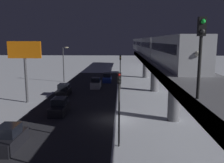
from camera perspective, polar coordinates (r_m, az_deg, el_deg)
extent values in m
plane|color=silver|center=(27.91, 0.79, -9.05)|extent=(240.00, 240.00, 0.00)
cube|color=#28282D|center=(28.59, -10.67, -8.75)|extent=(11.00, 80.17, 0.01)
cube|color=slate|center=(27.29, 14.92, 2.49)|extent=(5.00, 80.17, 0.80)
cube|color=#38383D|center=(26.86, 9.95, 2.57)|extent=(0.24, 78.57, 0.80)
cylinder|color=slate|center=(59.13, 8.02, 3.49)|extent=(1.40, 1.40, 5.30)
cylinder|color=slate|center=(43.34, 10.14, 1.18)|extent=(1.40, 1.40, 5.30)
cylinder|color=slate|center=(27.82, 14.64, -3.75)|extent=(1.40, 1.40, 5.30)
cube|color=#B7BABF|center=(28.76, 14.36, 7.07)|extent=(2.90, 18.00, 3.40)
cube|color=black|center=(28.75, 14.40, 7.89)|extent=(2.94, 16.20, 0.90)
cube|color=#B7BABF|center=(47.10, 9.62, 8.16)|extent=(2.90, 18.00, 3.40)
cube|color=black|center=(47.09, 9.63, 8.66)|extent=(2.94, 16.20, 0.90)
cube|color=#B7BABF|center=(65.59, 7.53, 8.62)|extent=(2.90, 18.00, 3.40)
cube|color=black|center=(65.58, 7.54, 8.98)|extent=(2.94, 16.20, 0.90)
cube|color=#B7BABF|center=(84.13, 6.36, 8.87)|extent=(2.90, 18.00, 3.40)
cube|color=black|center=(84.12, 6.37, 9.15)|extent=(2.94, 16.20, 0.90)
sphere|color=white|center=(20.00, 19.80, 6.26)|extent=(0.44, 0.44, 0.44)
cylinder|color=black|center=(12.53, 20.11, 3.25)|extent=(0.16, 0.16, 3.20)
cube|color=black|center=(12.48, 20.64, 12.17)|extent=(0.36, 0.28, 0.90)
sphere|color=#19F23F|center=(12.35, 20.94, 13.26)|extent=(0.22, 0.22, 0.22)
sphere|color=#333333|center=(12.32, 20.81, 11.13)|extent=(0.22, 0.22, 0.22)
cube|color=black|center=(40.29, -11.44, -2.55)|extent=(1.80, 4.22, 1.10)
cube|color=black|center=(40.09, -11.48, -1.17)|extent=(1.58, 2.03, 0.87)
cylinder|color=black|center=(38.90, -10.65, -3.31)|extent=(0.20, 0.64, 0.64)
cylinder|color=black|center=(39.31, -13.08, -3.26)|extent=(0.20, 0.64, 0.64)
cylinder|color=black|center=(41.39, -9.85, -2.50)|extent=(0.20, 0.64, 0.64)
cylinder|color=black|center=(41.78, -12.15, -2.46)|extent=(0.20, 0.64, 0.64)
cube|color=black|center=(30.74, -12.38, -6.43)|extent=(1.80, 4.52, 1.10)
cube|color=black|center=(30.48, -12.45, -4.65)|extent=(1.58, 2.17, 0.87)
cube|color=navy|center=(52.84, -1.15, 0.55)|extent=(1.80, 4.13, 1.10)
cube|color=black|center=(52.69, -1.15, 1.61)|extent=(1.58, 1.98, 0.87)
cube|color=black|center=(22.63, -23.30, -12.99)|extent=(1.80, 4.19, 1.10)
cube|color=black|center=(22.28, -23.47, -10.64)|extent=(1.58, 2.01, 0.87)
cube|color=#B2B2B7|center=(46.25, -3.87, -0.80)|extent=(1.80, 4.07, 1.10)
cube|color=black|center=(46.08, -3.88, 0.41)|extent=(1.58, 1.95, 0.87)
cylinder|color=#2D2D2D|center=(20.34, 1.69, -8.13)|extent=(0.16, 0.16, 5.50)
cube|color=black|center=(19.60, 1.74, 0.81)|extent=(0.32, 0.32, 0.90)
sphere|color=red|center=(19.37, 1.74, 1.60)|extent=(0.20, 0.20, 0.20)
sphere|color=black|center=(19.42, 1.73, 0.73)|extent=(0.20, 0.20, 0.20)
sphere|color=black|center=(19.47, 1.73, -0.14)|extent=(0.20, 0.20, 0.20)
cylinder|color=#2D2D2D|center=(44.12, 1.98, 1.61)|extent=(0.16, 0.16, 5.50)
cube|color=black|center=(43.79, 2.00, 5.75)|extent=(0.32, 0.32, 0.90)
sphere|color=black|center=(43.59, 2.00, 6.13)|extent=(0.20, 0.20, 0.20)
sphere|color=yellow|center=(43.61, 2.00, 5.74)|extent=(0.20, 0.20, 0.20)
sphere|color=black|center=(43.63, 2.00, 5.34)|extent=(0.20, 0.20, 0.20)
cylinder|color=#4C4C51|center=(36.84, -19.80, 0.20)|extent=(0.36, 0.36, 6.50)
cube|color=orange|center=(36.42, -20.20, 7.12)|extent=(4.80, 0.30, 2.40)
cylinder|color=#38383D|center=(53.18, -11.50, 3.89)|extent=(0.20, 0.20, 7.50)
ellipsoid|color=#F4E5B2|center=(52.76, -10.78, 7.95)|extent=(0.90, 0.44, 0.30)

